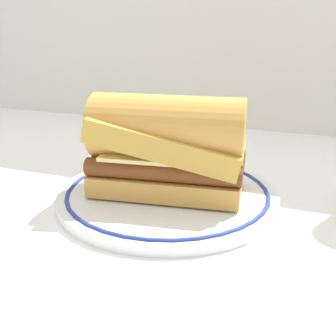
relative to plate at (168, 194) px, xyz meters
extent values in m
plane|color=white|center=(0.02, 0.00, -0.01)|extent=(1.50, 1.50, 0.00)
cylinder|color=white|center=(0.00, 0.00, 0.00)|extent=(0.30, 0.30, 0.01)
torus|color=navy|center=(0.00, 0.00, 0.00)|extent=(0.27, 0.27, 0.01)
cube|color=gold|center=(0.00, 0.00, 0.02)|extent=(0.21, 0.12, 0.03)
cylinder|color=brown|center=(0.00, -0.04, 0.05)|extent=(0.20, 0.05, 0.02)
cylinder|color=brown|center=(0.00, -0.01, 0.05)|extent=(0.20, 0.05, 0.02)
cylinder|color=brown|center=(0.00, 0.01, 0.05)|extent=(0.20, 0.05, 0.02)
cylinder|color=brown|center=(0.00, 0.04, 0.05)|extent=(0.20, 0.05, 0.02)
cube|color=#EAD67A|center=(0.00, 0.00, 0.06)|extent=(0.17, 0.12, 0.01)
cube|color=gold|center=(0.00, 0.00, 0.08)|extent=(0.21, 0.13, 0.07)
cylinder|color=gold|center=(0.00, 0.00, 0.09)|extent=(0.21, 0.11, 0.09)
camera|label=1|loc=(0.18, -0.49, 0.23)|focal=44.56mm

